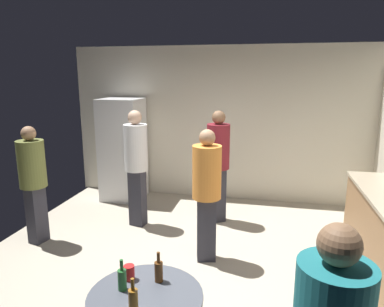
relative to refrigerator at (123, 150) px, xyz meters
The scene contains 11 objects.
ground_plane 2.91m from the refrigerator, 53.08° to the right, with size 5.20×5.20×0.10m, color #B2A893.
wall_back 1.77m from the refrigerator, 14.59° to the left, with size 5.32×0.06×2.70m, color silver.
refrigerator is the anchor object (origin of this frame).
beer_bottle_amber 4.26m from the refrigerator, 66.13° to the right, with size 0.06×0.06×0.23m.
beer_bottle_brown 3.96m from the refrigerator, 63.29° to the right, with size 0.06×0.06×0.23m.
beer_bottle_green 4.01m from the refrigerator, 67.07° to the right, with size 0.06×0.06×0.23m.
plastic_cup_red 3.89m from the refrigerator, 66.35° to the right, with size 0.08×0.08×0.11m, color red.
person_in_orange_shirt 2.62m from the refrigerator, 45.31° to the right, with size 0.41×0.41×1.61m.
person_in_olive_shirt 1.93m from the refrigerator, 103.46° to the right, with size 0.40×0.40×1.58m.
person_in_white_shirt 1.27m from the refrigerator, 57.98° to the right, with size 0.39×0.39×1.72m.
person_in_maroon_shirt 1.93m from the refrigerator, 20.68° to the right, with size 0.47×0.47×1.70m.
Camera 1 is at (0.85, -3.55, 2.22)m, focal length 33.02 mm.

